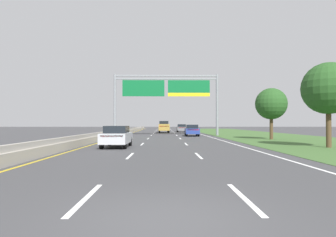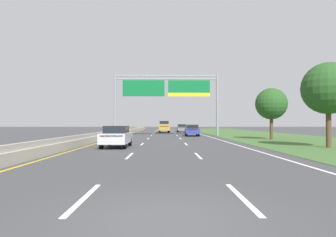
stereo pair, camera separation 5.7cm
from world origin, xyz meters
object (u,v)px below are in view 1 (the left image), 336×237
car_blue_right_lane_sedan (192,130)px  car_grey_right_lane_sedan (181,128)px  car_silver_left_lane_sedan (117,136)px  overhead_sign_gantry (166,91)px  roadside_tree_mid (271,104)px  pickup_truck_gold (164,127)px  roadside_tree_near (328,89)px

car_blue_right_lane_sedan → car_grey_right_lane_sedan: 18.86m
car_grey_right_lane_sedan → car_silver_left_lane_sedan: same height
overhead_sign_gantry → car_blue_right_lane_sedan: overhead_sign_gantry is taller
overhead_sign_gantry → roadside_tree_mid: size_ratio=2.70×
pickup_truck_gold → car_grey_right_lane_sedan: pickup_truck_gold is taller
roadside_tree_near → roadside_tree_mid: 10.79m
car_blue_right_lane_sedan → car_grey_right_lane_sedan: (-0.31, 18.86, 0.00)m
overhead_sign_gantry → roadside_tree_near: size_ratio=2.45×
car_silver_left_lane_sedan → roadside_tree_near: roadside_tree_near is taller
overhead_sign_gantry → roadside_tree_mid: bearing=-42.6°
roadside_tree_near → roadside_tree_mid: bearing=91.0°
pickup_truck_gold → roadside_tree_near: roadside_tree_near is taller
car_silver_left_lane_sedan → roadside_tree_mid: (15.10, 10.11, 3.04)m
pickup_truck_gold → roadside_tree_mid: (11.65, -24.01, 2.78)m
car_silver_left_lane_sedan → roadside_tree_near: 15.69m
car_grey_right_lane_sedan → roadside_tree_mid: size_ratio=0.79×
pickup_truck_gold → car_silver_left_lane_sedan: size_ratio=1.23×
car_silver_left_lane_sedan → roadside_tree_near: size_ratio=0.72×
overhead_sign_gantry → car_silver_left_lane_sedan: overhead_sign_gantry is taller
overhead_sign_gantry → roadside_tree_near: overhead_sign_gantry is taller
pickup_truck_gold → car_grey_right_lane_sedan: (3.56, 3.78, -0.26)m
pickup_truck_gold → roadside_tree_mid: size_ratio=0.97×
overhead_sign_gantry → car_silver_left_lane_sedan: size_ratio=3.41×
car_blue_right_lane_sedan → car_silver_left_lane_sedan: 20.39m
car_blue_right_lane_sedan → car_silver_left_lane_sedan: same height
car_blue_right_lane_sedan → car_silver_left_lane_sedan: size_ratio=1.01×
car_grey_right_lane_sedan → car_blue_right_lane_sedan: bearing=-179.2°
roadside_tree_near → overhead_sign_gantry: bearing=118.5°
car_blue_right_lane_sedan → roadside_tree_mid: bearing=-137.6°
pickup_truck_gold → roadside_tree_mid: bearing=-155.0°
overhead_sign_gantry → car_grey_right_lane_sedan: bearing=79.5°
car_grey_right_lane_sedan → roadside_tree_near: 39.60m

